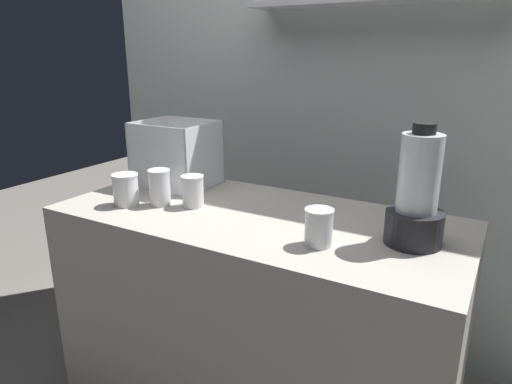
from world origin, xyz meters
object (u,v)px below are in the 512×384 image
juice_cup_mango_left (160,189)px  juice_cup_mango_right (319,230)px  juice_cup_pomegranate_middle (193,193)px  blender_pitcher (417,199)px  carrot_display_bin (176,165)px  juice_cup_carrot_far_left (126,191)px

juice_cup_mango_left → juice_cup_mango_right: size_ratio=1.20×
juice_cup_pomegranate_middle → blender_pitcher: bearing=3.8°
juice_cup_mango_right → blender_pitcher: bearing=32.3°
juice_cup_mango_left → juice_cup_pomegranate_middle: (0.11, 0.05, -0.01)m
juice_cup_mango_left → carrot_display_bin: bearing=116.6°
blender_pitcher → carrot_display_bin: bearing=171.8°
blender_pitcher → juice_cup_mango_left: size_ratio=2.68×
carrot_display_bin → juice_cup_pomegranate_middle: 0.30m
juice_cup_mango_right → juice_cup_carrot_far_left: bearing=-179.3°
carrot_display_bin → juice_cup_mango_left: bearing=-63.4°
juice_cup_carrot_far_left → juice_cup_mango_right: (0.74, 0.01, -0.00)m
juice_cup_mango_left → juice_cup_mango_right: (0.64, -0.05, -0.01)m
blender_pitcher → juice_cup_pomegranate_middle: blender_pitcher is taller
juice_cup_pomegranate_middle → juice_cup_mango_right: bearing=-10.6°
juice_cup_mango_left → juice_cup_mango_right: 0.64m
juice_cup_mango_left → juice_cup_mango_right: bearing=-4.7°
carrot_display_bin → juice_cup_pomegranate_middle: size_ratio=2.62×
carrot_display_bin → juice_cup_mango_right: carrot_display_bin is taller
juice_cup_carrot_far_left → blender_pitcher: bearing=9.1°
carrot_display_bin → juice_cup_carrot_far_left: (0.01, -0.30, -0.03)m
carrot_display_bin → blender_pitcher: size_ratio=0.85×
blender_pitcher → juice_cup_carrot_far_left: 0.99m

